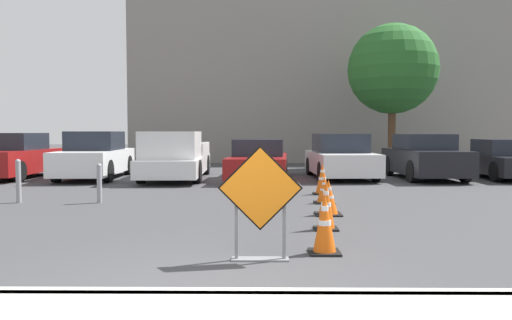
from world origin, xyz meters
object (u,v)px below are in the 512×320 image
(parked_car_fourth, at_px, (340,158))
(road_closed_sign, at_px, (260,198))
(parked_car_third, at_px, (259,161))
(parked_car_sixth, at_px, (505,160))
(traffic_cone_fourth, at_px, (324,190))
(parked_car_nearest, at_px, (15,157))
(bollard_second, at_px, (18,180))
(traffic_cone_fifth, at_px, (322,179))
(pickup_truck, at_px, (175,158))
(bollard_nearest, at_px, (99,182))
(traffic_cone_second, at_px, (326,205))
(parked_car_second, at_px, (95,157))
(parked_car_fifth, at_px, (424,158))
(traffic_cone_third, at_px, (328,198))
(traffic_cone_nearest, at_px, (325,223))

(parked_car_fourth, bearing_deg, road_closed_sign, 73.44)
(parked_car_third, bearing_deg, parked_car_sixth, -173.87)
(traffic_cone_fourth, bearing_deg, parked_car_third, 104.96)
(parked_car_nearest, distance_m, bollard_second, 6.71)
(road_closed_sign, height_order, parked_car_third, road_closed_sign)
(traffic_cone_fifth, xyz_separation_m, pickup_truck, (-4.42, 3.88, 0.32))
(bollard_nearest, bearing_deg, traffic_cone_second, -32.61)
(parked_car_second, bearing_deg, bollard_second, 89.90)
(pickup_truck, bearing_deg, parked_car_fourth, -175.40)
(pickup_truck, height_order, parked_car_fifth, pickup_truck)
(parked_car_fifth, height_order, bollard_nearest, parked_car_fifth)
(pickup_truck, xyz_separation_m, bollard_nearest, (-0.75, -5.47, -0.25))
(pickup_truck, xyz_separation_m, parked_car_sixth, (11.19, 0.52, -0.10))
(parked_car_sixth, bearing_deg, bollard_second, 25.81)
(parked_car_fourth, bearing_deg, parked_car_nearest, -2.16)
(traffic_cone_second, relative_size, parked_car_fourth, 0.19)
(parked_car_second, relative_size, bollard_nearest, 5.10)
(traffic_cone_second, distance_m, parked_car_third, 8.64)
(pickup_truck, height_order, parked_car_third, pickup_truck)
(traffic_cone_fourth, bearing_deg, parked_car_sixth, 40.83)
(road_closed_sign, distance_m, traffic_cone_third, 3.68)
(parked_car_sixth, xyz_separation_m, bollard_nearest, (-11.94, -5.99, -0.15))
(parked_car_nearest, xyz_separation_m, parked_car_second, (2.80, -0.08, 0.02))
(parked_car_nearest, xyz_separation_m, bollard_second, (3.04, -5.97, -0.20))
(pickup_truck, height_order, bollard_nearest, pickup_truck)
(traffic_cone_second, height_order, bollard_second, bollard_second)
(parked_car_third, distance_m, parked_car_fourth, 2.84)
(traffic_cone_second, xyz_separation_m, traffic_cone_fourth, (0.35, 3.01, -0.11))
(traffic_cone_fourth, distance_m, parked_car_third, 5.76)
(road_closed_sign, xyz_separation_m, parked_car_sixth, (8.33, 10.97, -0.15))
(bollard_nearest, relative_size, bollard_second, 0.90)
(traffic_cone_nearest, bearing_deg, parked_car_nearest, 131.39)
(road_closed_sign, xyz_separation_m, parked_car_fourth, (2.73, 11.05, -0.08))
(traffic_cone_second, xyz_separation_m, parked_car_third, (-1.13, 8.56, 0.22))
(traffic_cone_nearest, bearing_deg, parked_car_fifth, 65.76)
(parked_car_third, height_order, bollard_nearest, parked_car_third)
(road_closed_sign, bearing_deg, traffic_cone_fourth, 74.13)
(traffic_cone_fourth, relative_size, traffic_cone_fifth, 0.74)
(traffic_cone_second, height_order, traffic_cone_fourth, traffic_cone_second)
(traffic_cone_fourth, height_order, parked_car_nearest, parked_car_nearest)
(traffic_cone_nearest, height_order, bollard_nearest, bollard_nearest)
(parked_car_nearest, distance_m, parked_car_sixth, 16.80)
(traffic_cone_nearest, relative_size, parked_car_nearest, 0.20)
(traffic_cone_second, relative_size, parked_car_third, 0.17)
(traffic_cone_nearest, distance_m, pickup_truck, 10.72)
(traffic_cone_fifth, bearing_deg, traffic_cone_nearest, -96.71)
(traffic_cone_second, xyz_separation_m, parked_car_fifth, (4.47, 8.82, 0.31))
(pickup_truck, relative_size, parked_car_sixth, 1.33)
(parked_car_nearest, xyz_separation_m, parked_car_third, (8.40, -0.40, -0.09))
(traffic_cone_fourth, distance_m, parked_car_sixth, 9.14)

